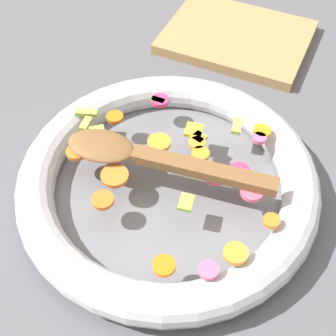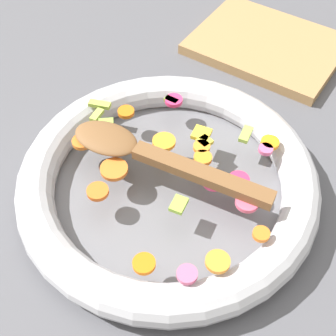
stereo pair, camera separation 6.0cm
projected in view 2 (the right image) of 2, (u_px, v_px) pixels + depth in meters
name	position (u px, v px, depth m)	size (l,w,h in m)	color
ground_plane	(168.00, 191.00, 0.64)	(4.00, 4.00, 0.00)	#4C4C51
skillet	(168.00, 181.00, 0.62)	(0.40, 0.40, 0.05)	slate
chopped_vegetables	(172.00, 164.00, 0.60)	(0.32, 0.27, 0.01)	orange
wooden_spoon	(147.00, 154.00, 0.60)	(0.28, 0.07, 0.01)	brown
cutting_board	(267.00, 45.00, 0.84)	(0.25, 0.20, 0.02)	#9E7547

